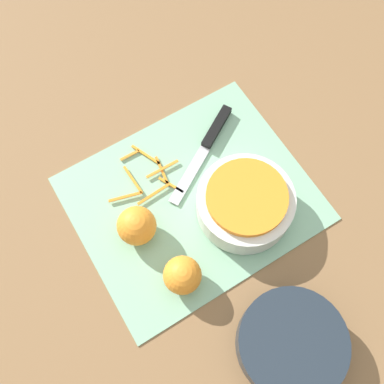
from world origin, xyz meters
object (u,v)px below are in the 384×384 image
bowl_speckled (245,203)px  orange_left (182,275)px  bowl_dark (289,345)px  orange_right (137,226)px  knife (211,137)px

bowl_speckled → orange_left: 0.18m
bowl_dark → orange_right: size_ratio=2.51×
knife → orange_left: orange_left is taller
orange_left → orange_right: orange_right is taller
bowl_dark → orange_left: orange_left is taller
knife → orange_right: bearing=-7.1°
bowl_speckled → bowl_dark: bearing=73.0°
orange_left → knife: bearing=-132.3°
orange_left → orange_right: (0.03, -0.12, 0.00)m
bowl_speckled → orange_left: size_ratio=2.65×
knife → orange_right: 0.25m
orange_right → orange_left: bearing=101.5°
orange_right → bowl_speckled: bearing=161.3°
knife → orange_left: 0.30m
bowl_dark → orange_left: bearing=-64.0°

